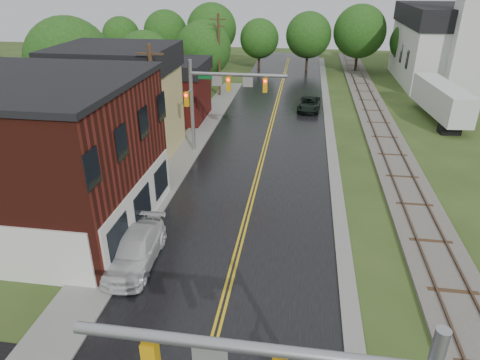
% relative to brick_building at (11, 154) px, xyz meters
% --- Properties ---
extents(main_road, '(10.00, 90.00, 0.02)m').
position_rel_brick_building_xyz_m(main_road, '(12.48, 15.00, -4.15)').
color(main_road, black).
rests_on(main_road, ground).
extents(curb_right, '(0.80, 70.00, 0.12)m').
position_rel_brick_building_xyz_m(curb_right, '(17.88, 20.00, -4.15)').
color(curb_right, gray).
rests_on(curb_right, ground).
extents(sidewalk_left, '(2.40, 50.00, 0.12)m').
position_rel_brick_building_xyz_m(sidewalk_left, '(6.28, 10.00, -4.15)').
color(sidewalk_left, gray).
rests_on(sidewalk_left, ground).
extents(brick_building, '(14.30, 10.30, 8.30)m').
position_rel_brick_building_xyz_m(brick_building, '(0.00, 0.00, 0.00)').
color(brick_building, '#4A170F').
rests_on(brick_building, ground).
extents(yellow_house, '(8.00, 7.00, 6.40)m').
position_rel_brick_building_xyz_m(yellow_house, '(1.48, 11.00, -0.95)').
color(yellow_house, tan).
rests_on(yellow_house, ground).
extents(darkred_building, '(7.00, 6.00, 4.40)m').
position_rel_brick_building_xyz_m(darkred_building, '(2.48, 20.00, -1.95)').
color(darkred_building, '#3F0F0C').
rests_on(darkred_building, ground).
extents(church, '(10.40, 18.40, 20.00)m').
position_rel_brick_building_xyz_m(church, '(32.48, 38.74, 1.68)').
color(church, silver).
rests_on(church, ground).
extents(railroad, '(3.20, 80.00, 0.30)m').
position_rel_brick_building_xyz_m(railroad, '(22.48, 20.00, -4.05)').
color(railroad, '#59544C').
rests_on(railroad, ground).
extents(traffic_signal_far, '(7.34, 0.43, 7.20)m').
position_rel_brick_building_xyz_m(traffic_signal_far, '(9.01, 12.00, 0.82)').
color(traffic_signal_far, gray).
rests_on(traffic_signal_far, ground).
extents(utility_pole_b, '(1.80, 0.28, 9.00)m').
position_rel_brick_building_xyz_m(utility_pole_b, '(5.68, 7.00, 0.57)').
color(utility_pole_b, '#382616').
rests_on(utility_pole_b, ground).
extents(utility_pole_c, '(1.80, 0.28, 9.00)m').
position_rel_brick_building_xyz_m(utility_pole_c, '(5.68, 29.00, 0.57)').
color(utility_pole_c, '#382616').
rests_on(utility_pole_c, ground).
extents(tree_left_b, '(7.60, 7.60, 9.69)m').
position_rel_brick_building_xyz_m(tree_left_b, '(-5.36, 16.90, 1.57)').
color(tree_left_b, black).
rests_on(tree_left_b, ground).
extents(tree_left_c, '(6.00, 6.00, 7.65)m').
position_rel_brick_building_xyz_m(tree_left_c, '(-1.36, 24.90, 0.36)').
color(tree_left_c, black).
rests_on(tree_left_c, ground).
extents(tree_left_e, '(6.40, 6.40, 8.16)m').
position_rel_brick_building_xyz_m(tree_left_e, '(3.64, 30.90, 0.66)').
color(tree_left_e, black).
rests_on(tree_left_e, ground).
extents(suv_dark, '(2.51, 4.87, 1.31)m').
position_rel_brick_building_xyz_m(suv_dark, '(15.96, 24.71, -3.49)').
color(suv_dark, black).
rests_on(suv_dark, ground).
extents(pickup_white, '(2.30, 5.26, 1.51)m').
position_rel_brick_building_xyz_m(pickup_white, '(7.68, -2.88, -3.40)').
color(pickup_white, silver).
rests_on(pickup_white, ground).
extents(semi_trailer, '(3.25, 10.79, 3.46)m').
position_rel_brick_building_xyz_m(semi_trailer, '(28.37, 23.22, -2.07)').
color(semi_trailer, black).
rests_on(semi_trailer, ground).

